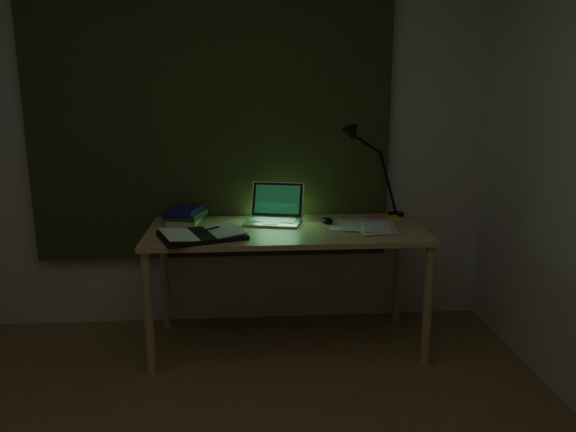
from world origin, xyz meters
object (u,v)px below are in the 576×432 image
at_px(laptop, 273,205).
at_px(loose_papers, 366,227).
at_px(desk, 286,288).
at_px(desk_lamp, 398,173).
at_px(book_stack, 184,214).
at_px(open_textbook, 202,234).

xyz_separation_m(laptop, loose_papers, (0.53, -0.16, -0.11)).
xyz_separation_m(desk, desk_lamp, (0.71, 0.28, 0.63)).
height_order(desk, loose_papers, loose_papers).
height_order(desk, book_stack, book_stack).
relative_size(open_textbook, loose_papers, 1.21).
bearing_deg(laptop, desk, -46.01).
bearing_deg(loose_papers, book_stack, 167.05).
xyz_separation_m(desk, laptop, (-0.07, 0.12, 0.47)).
xyz_separation_m(open_textbook, book_stack, (-0.13, 0.37, 0.03)).
distance_m(open_textbook, book_stack, 0.39).
bearing_deg(book_stack, open_textbook, -70.69).
bearing_deg(desk, desk_lamp, 21.25).
xyz_separation_m(book_stack, loose_papers, (1.05, -0.24, -0.04)).
bearing_deg(open_textbook, laptop, 16.01).
bearing_deg(loose_papers, open_textbook, -172.04).
height_order(loose_papers, desk_lamp, desk_lamp).
bearing_deg(laptop, loose_papers, -2.79).
relative_size(desk, book_stack, 6.70).
bearing_deg(book_stack, desk_lamp, 3.00).
relative_size(open_textbook, book_stack, 1.83).
bearing_deg(desk_lamp, loose_papers, -123.00).
height_order(book_stack, desk_lamp, desk_lamp).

